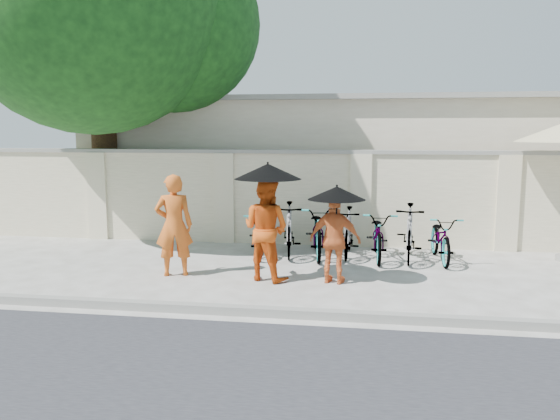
# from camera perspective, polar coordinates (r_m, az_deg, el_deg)

# --- Properties ---
(ground) EXTENTS (80.00, 80.00, 0.00)m
(ground) POSITION_cam_1_polar(r_m,az_deg,el_deg) (9.23, -4.42, -7.33)
(ground) COLOR beige
(kerb) EXTENTS (40.00, 0.16, 0.12)m
(kerb) POSITION_cam_1_polar(r_m,az_deg,el_deg) (7.64, -7.34, -10.22)
(kerb) COLOR gray
(kerb) RESTS_ON ground
(compound_wall) EXTENTS (20.00, 0.30, 2.00)m
(compound_wall) POSITION_cam_1_polar(r_m,az_deg,el_deg) (12.00, 3.63, 1.14)
(compound_wall) COLOR beige
(compound_wall) RESTS_ON ground
(building_behind) EXTENTS (14.00, 6.00, 3.20)m
(building_behind) POSITION_cam_1_polar(r_m,az_deg,el_deg) (15.69, 8.52, 4.91)
(building_behind) COLOR beige
(building_behind) RESTS_ON ground
(shade_tree) EXTENTS (6.70, 6.20, 8.20)m
(shade_tree) POSITION_cam_1_polar(r_m,az_deg,el_deg) (13.22, -18.13, 19.27)
(shade_tree) COLOR brown
(shade_tree) RESTS_ON ground
(monk_left) EXTENTS (0.74, 0.60, 1.76)m
(monk_left) POSITION_cam_1_polar(r_m,az_deg,el_deg) (9.52, -11.03, -1.57)
(monk_left) COLOR #D05A1B
(monk_left) RESTS_ON ground
(monk_center) EXTENTS (1.03, 0.93, 1.72)m
(monk_center) POSITION_cam_1_polar(r_m,az_deg,el_deg) (9.08, -1.49, -2.00)
(monk_center) COLOR #C74910
(monk_center) RESTS_ON ground
(parasol_center) EXTENTS (1.10, 1.10, 0.98)m
(parasol_center) POSITION_cam_1_polar(r_m,az_deg,el_deg) (8.88, -1.28, 4.05)
(parasol_center) COLOR black
(parasol_center) RESTS_ON ground
(monk_right) EXTENTS (0.91, 0.53, 1.45)m
(monk_right) POSITION_cam_1_polar(r_m,az_deg,el_deg) (8.92, 5.78, -3.11)
(monk_right) COLOR #D1642D
(monk_right) RESTS_ON ground
(parasol_right) EXTENTS (0.93, 0.93, 0.78)m
(parasol_right) POSITION_cam_1_polar(r_m,az_deg,el_deg) (8.73, 5.95, 1.78)
(parasol_right) COLOR black
(parasol_right) RESTS_ON ground
(bike_0) EXTENTS (0.79, 1.72, 0.87)m
(bike_0) POSITION_cam_1_polar(r_m,az_deg,el_deg) (11.03, -2.11, -2.44)
(bike_0) COLOR gray
(bike_0) RESTS_ON ground
(bike_1) EXTENTS (0.71, 1.81, 1.06)m
(bike_1) POSITION_cam_1_polar(r_m,az_deg,el_deg) (10.97, 0.97, -2.00)
(bike_1) COLOR gray
(bike_1) RESTS_ON ground
(bike_2) EXTENTS (0.91, 2.02, 1.02)m
(bike_2) POSITION_cam_1_polar(r_m,az_deg,el_deg) (10.86, 4.02, -2.20)
(bike_2) COLOR gray
(bike_2) RESTS_ON ground
(bike_3) EXTENTS (0.52, 1.64, 0.97)m
(bike_3) POSITION_cam_1_polar(r_m,az_deg,el_deg) (10.93, 7.14, -2.32)
(bike_3) COLOR gray
(bike_3) RESTS_ON ground
(bike_4) EXTENTS (0.67, 1.83, 0.95)m
(bike_4) POSITION_cam_1_polar(r_m,az_deg,el_deg) (10.78, 10.25, -2.59)
(bike_4) COLOR gray
(bike_4) RESTS_ON ground
(bike_5) EXTENTS (0.67, 1.83, 1.08)m
(bike_5) POSITION_cam_1_polar(r_m,az_deg,el_deg) (10.83, 13.37, -2.29)
(bike_5) COLOR gray
(bike_5) RESTS_ON ground
(bike_6) EXTENTS (0.69, 1.74, 0.90)m
(bike_6) POSITION_cam_1_polar(r_m,az_deg,el_deg) (10.87, 16.47, -2.86)
(bike_6) COLOR gray
(bike_6) RESTS_ON ground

